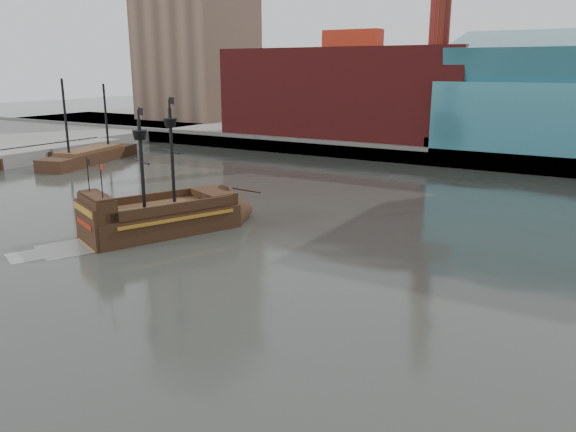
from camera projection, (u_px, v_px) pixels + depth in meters
The scene contains 6 objects.
ground at pixel (149, 357), 27.80m from camera, with size 400.00×400.00×0.00m, color #292C27.
promenade_far at pixel (503, 139), 104.09m from camera, with size 220.00×60.00×2.00m, color slate.
seawall at pixel (463, 159), 79.47m from camera, with size 220.00×1.00×2.60m, color #4C4C49.
pier at pixel (1, 160), 81.05m from camera, with size 6.00×40.00×2.00m, color slate.
pirate_ship at pixel (159, 220), 48.46m from camera, with size 11.04×17.03×12.31m.
docked_vessel at pixel (90, 157), 84.35m from camera, with size 8.82×19.61×13.01m.
Camera 1 is at (18.73, -18.07, 13.87)m, focal length 35.00 mm.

